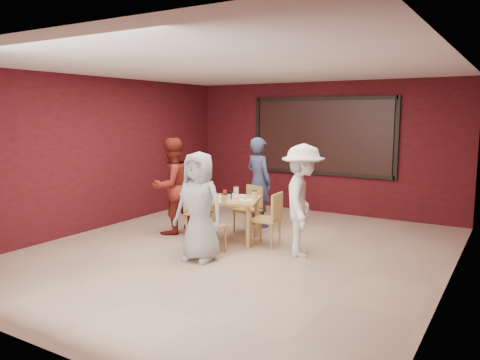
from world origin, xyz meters
The scene contains 11 objects.
floor centered at (0.00, 0.00, 0.00)m, with size 7.00×7.00×0.00m, color tan.
window_blinds centered at (0.00, 3.45, 1.65)m, with size 3.00×0.02×1.50m, color black.
dining_table centered at (-0.40, 0.44, 0.64)m, with size 1.17×1.17×0.88m.
chair_front centered at (-0.37, -0.28, 0.47)m, with size 0.50×0.50×0.83m.
chair_back centered at (-0.44, 1.17, 0.47)m, with size 0.51×0.51×0.84m.
chair_left centered at (-1.16, 0.48, 0.46)m, with size 0.47×0.47×0.82m.
chair_right centered at (0.30, 0.54, 0.49)m, with size 0.45×0.45×0.87m.
diner_front centered at (-0.25, -0.64, 0.80)m, with size 0.78×0.51×1.59m, color #A2A2A2.
diner_back centered at (-0.54, 1.66, 0.84)m, with size 0.62×0.40×1.69m, color #33385A.
diner_left centered at (-1.60, 0.38, 0.85)m, with size 0.83×0.65×1.70m, color maroon.
diner_right centered at (0.93, 0.35, 0.84)m, with size 1.09×0.63×1.68m, color white.
Camera 1 is at (3.69, -5.99, 2.12)m, focal length 35.00 mm.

